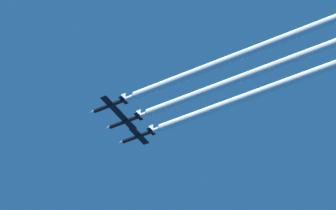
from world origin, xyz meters
TOP-DOWN VIEW (x-y plane):
  - jet_far_left at (-8.58, -0.09)m, footprint 8.72×12.70m
  - jet_inner_left at (0.41, 0.33)m, footprint 8.72×12.70m
  - jet_center at (8.42, 0.79)m, footprint 8.72×12.70m
  - smoke_trail_far_left at (-8.58, -45.26)m, footprint 2.37×78.81m
  - smoke_trail_inner_left at (0.41, -36.77)m, footprint 2.37×62.63m
  - smoke_trail_center at (8.42, -37.45)m, footprint 2.37×64.93m

SIDE VIEW (x-z plane):
  - smoke_trail_far_left at x=-8.58m, z-range 176.39..178.76m
  - jet_far_left at x=-8.58m, z-range 176.08..179.13m
  - smoke_trail_inner_left at x=0.41m, z-range 176.95..179.32m
  - jet_inner_left at x=0.41m, z-range 176.64..179.69m
  - smoke_trail_center at x=8.42m, z-range 177.05..179.42m
  - jet_center at x=8.42m, z-range 176.74..179.79m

